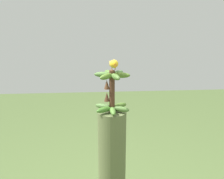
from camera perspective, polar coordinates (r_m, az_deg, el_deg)
banana_bunch at (r=1.72m, az=-0.07°, el=-0.44°), size 0.25×0.24×0.28m
perched_bird at (r=1.68m, az=0.35°, el=5.53°), size 0.19×0.06×0.07m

